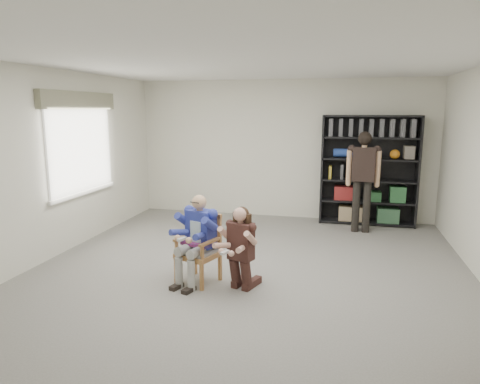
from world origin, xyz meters
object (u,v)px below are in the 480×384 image
(armchair, at_px, (198,249))
(seated_man, at_px, (198,239))
(bookshelf, at_px, (369,171))
(kneeling_woman, at_px, (240,249))
(standing_man, at_px, (362,183))

(armchair, bearing_deg, seated_man, 0.00)
(armchair, relative_size, bookshelf, 0.42)
(bookshelf, bearing_deg, kneeling_woman, -114.83)
(armchair, xyz_separation_m, seated_man, (0.00, 0.00, 0.13))
(armchair, height_order, standing_man, standing_man)
(kneeling_woman, xyz_separation_m, bookshelf, (1.68, 3.63, 0.52))
(armchair, xyz_separation_m, bookshelf, (2.26, 3.51, 0.61))
(seated_man, relative_size, bookshelf, 0.55)
(kneeling_woman, relative_size, bookshelf, 0.50)
(seated_man, distance_m, standing_man, 3.61)
(bookshelf, relative_size, standing_man, 1.16)
(armchair, distance_m, bookshelf, 4.21)
(armchair, relative_size, kneeling_woman, 0.84)
(seated_man, xyz_separation_m, kneeling_woman, (0.58, -0.12, -0.05))
(armchair, distance_m, standing_man, 3.63)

